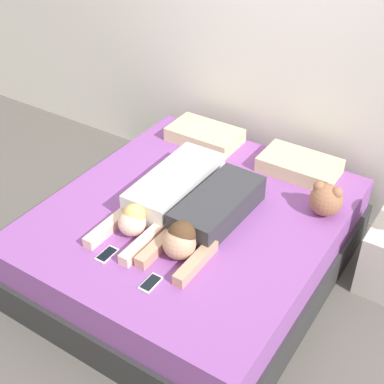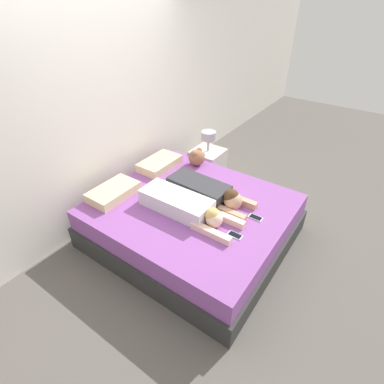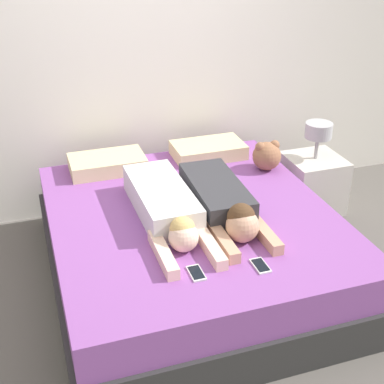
{
  "view_description": "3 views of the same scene",
  "coord_description": "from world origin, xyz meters",
  "px_view_note": "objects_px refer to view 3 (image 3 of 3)",
  "views": [
    {
      "loc": [
        1.52,
        -2.34,
        2.68
      ],
      "look_at": [
        0.0,
        0.0,
        0.66
      ],
      "focal_mm": 50.0,
      "sensor_mm": 36.0,
      "label": 1
    },
    {
      "loc": [
        -2.17,
        -1.53,
        2.5
      ],
      "look_at": [
        0.0,
        0.0,
        0.66
      ],
      "focal_mm": 28.0,
      "sensor_mm": 36.0,
      "label": 2
    },
    {
      "loc": [
        -0.95,
        -2.87,
        2.25
      ],
      "look_at": [
        0.0,
        0.0,
        0.66
      ],
      "focal_mm": 50.0,
      "sensor_mm": 36.0,
      "label": 3
    }
  ],
  "objects_px": {
    "pillow_head_right": "(208,150)",
    "nightstand": "(313,180)",
    "pillow_head_left": "(107,163)",
    "person_right": "(223,203)",
    "cell_phone_left": "(196,273)",
    "person_left": "(166,207)",
    "cell_phone_right": "(260,266)",
    "bed": "(192,245)",
    "plush_toy": "(267,155)"
  },
  "relations": [
    {
      "from": "pillow_head_right",
      "to": "nightstand",
      "type": "xyz_separation_m",
      "value": [
        0.85,
        -0.21,
        -0.3
      ]
    },
    {
      "from": "pillow_head_left",
      "to": "person_right",
      "type": "relative_size",
      "value": 0.55
    },
    {
      "from": "pillow_head_left",
      "to": "pillow_head_right",
      "type": "xyz_separation_m",
      "value": [
        0.81,
        0.0,
        0.0
      ]
    },
    {
      "from": "cell_phone_left",
      "to": "person_left",
      "type": "bearing_deg",
      "value": 89.47
    },
    {
      "from": "pillow_head_left",
      "to": "person_right",
      "type": "bearing_deg",
      "value": -57.33
    },
    {
      "from": "cell_phone_right",
      "to": "nightstand",
      "type": "xyz_separation_m",
      "value": [
        1.09,
        1.28,
        -0.25
      ]
    },
    {
      "from": "pillow_head_right",
      "to": "nightstand",
      "type": "bearing_deg",
      "value": -14.01
    },
    {
      "from": "bed",
      "to": "person_right",
      "type": "height_order",
      "value": "person_right"
    },
    {
      "from": "person_right",
      "to": "plush_toy",
      "type": "distance_m",
      "value": 0.79
    },
    {
      "from": "bed",
      "to": "nightstand",
      "type": "height_order",
      "value": "nightstand"
    },
    {
      "from": "nightstand",
      "to": "pillow_head_right",
      "type": "bearing_deg",
      "value": 165.99
    },
    {
      "from": "person_right",
      "to": "cell_phone_left",
      "type": "distance_m",
      "value": 0.66
    },
    {
      "from": "pillow_head_right",
      "to": "bed",
      "type": "bearing_deg",
      "value": -116.59
    },
    {
      "from": "pillow_head_right",
      "to": "person_left",
      "type": "height_order",
      "value": "person_left"
    },
    {
      "from": "person_right",
      "to": "nightstand",
      "type": "xyz_separation_m",
      "value": [
        1.08,
        0.69,
        -0.34
      ]
    },
    {
      "from": "person_left",
      "to": "person_right",
      "type": "height_order",
      "value": "person_right"
    },
    {
      "from": "person_left",
      "to": "plush_toy",
      "type": "distance_m",
      "value": 1.04
    },
    {
      "from": "nightstand",
      "to": "pillow_head_left",
      "type": "bearing_deg",
      "value": 172.7
    },
    {
      "from": "cell_phone_left",
      "to": "cell_phone_right",
      "type": "height_order",
      "value": "same"
    },
    {
      "from": "person_left",
      "to": "cell_phone_right",
      "type": "height_order",
      "value": "person_left"
    },
    {
      "from": "person_left",
      "to": "cell_phone_left",
      "type": "distance_m",
      "value": 0.62
    },
    {
      "from": "cell_phone_left",
      "to": "nightstand",
      "type": "height_order",
      "value": "nightstand"
    },
    {
      "from": "plush_toy",
      "to": "bed",
      "type": "bearing_deg",
      "value": -148.87
    },
    {
      "from": "cell_phone_right",
      "to": "bed",
      "type": "bearing_deg",
      "value": 103.89
    },
    {
      "from": "person_right",
      "to": "cell_phone_left",
      "type": "relative_size",
      "value": 7.01
    },
    {
      "from": "pillow_head_left",
      "to": "cell_phone_left",
      "type": "xyz_separation_m",
      "value": [
        0.22,
        -1.45,
        -0.05
      ]
    },
    {
      "from": "pillow_head_left",
      "to": "person_left",
      "type": "bearing_deg",
      "value": -75.2
    },
    {
      "from": "nightstand",
      "to": "cell_phone_right",
      "type": "bearing_deg",
      "value": -130.32
    },
    {
      "from": "pillow_head_left",
      "to": "person_right",
      "type": "height_order",
      "value": "person_right"
    },
    {
      "from": "nightstand",
      "to": "plush_toy",
      "type": "bearing_deg",
      "value": -164.09
    },
    {
      "from": "bed",
      "to": "cell_phone_left",
      "type": "height_order",
      "value": "cell_phone_left"
    },
    {
      "from": "bed",
      "to": "plush_toy",
      "type": "xyz_separation_m",
      "value": [
        0.74,
        0.45,
        0.37
      ]
    },
    {
      "from": "cell_phone_right",
      "to": "nightstand",
      "type": "distance_m",
      "value": 1.7
    },
    {
      "from": "pillow_head_left",
      "to": "plush_toy",
      "type": "distance_m",
      "value": 1.2
    },
    {
      "from": "pillow_head_right",
      "to": "plush_toy",
      "type": "relative_size",
      "value": 2.46
    },
    {
      "from": "bed",
      "to": "nightstand",
      "type": "bearing_deg",
      "value": 25.31
    },
    {
      "from": "person_right",
      "to": "cell_phone_left",
      "type": "height_order",
      "value": "person_right"
    },
    {
      "from": "pillow_head_left",
      "to": "cell_phone_right",
      "type": "xyz_separation_m",
      "value": [
        0.58,
        -1.5,
        -0.05
      ]
    },
    {
      "from": "person_left",
      "to": "plush_toy",
      "type": "height_order",
      "value": "plush_toy"
    },
    {
      "from": "person_right",
      "to": "cell_phone_right",
      "type": "bearing_deg",
      "value": -90.7
    },
    {
      "from": "nightstand",
      "to": "person_left",
      "type": "bearing_deg",
      "value": -156.53
    },
    {
      "from": "pillow_head_right",
      "to": "person_left",
      "type": "relative_size",
      "value": 0.49
    },
    {
      "from": "cell_phone_left",
      "to": "nightstand",
      "type": "distance_m",
      "value": 1.92
    },
    {
      "from": "person_left",
      "to": "plush_toy",
      "type": "bearing_deg",
      "value": 27.37
    },
    {
      "from": "person_right",
      "to": "cell_phone_left",
      "type": "xyz_separation_m",
      "value": [
        -0.37,
        -0.54,
        -0.09
      ]
    },
    {
      "from": "person_left",
      "to": "nightstand",
      "type": "bearing_deg",
      "value": 23.47
    },
    {
      "from": "bed",
      "to": "person_left",
      "type": "relative_size",
      "value": 1.82
    },
    {
      "from": "pillow_head_right",
      "to": "person_left",
      "type": "xyz_separation_m",
      "value": [
        -0.59,
        -0.84,
        0.03
      ]
    },
    {
      "from": "pillow_head_right",
      "to": "person_right",
      "type": "height_order",
      "value": "person_right"
    },
    {
      "from": "pillow_head_right",
      "to": "cell_phone_right",
      "type": "height_order",
      "value": "pillow_head_right"
    }
  ]
}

